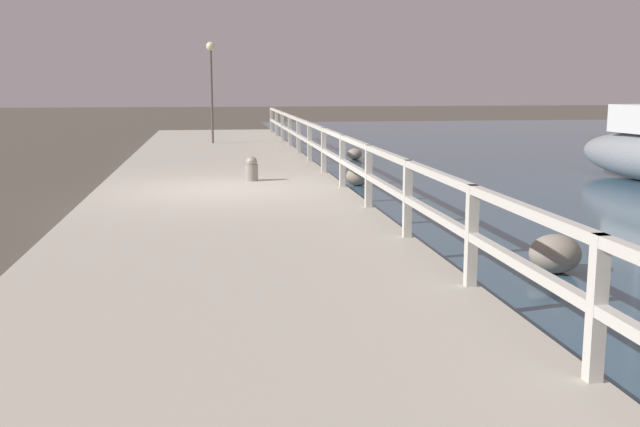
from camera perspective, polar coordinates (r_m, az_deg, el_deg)
ground_plane at (r=13.68m, az=-7.38°, el=0.58°), size 120.00×120.00×0.00m
dock_walkway at (r=13.66m, az=-7.39°, el=1.21°), size 4.59×36.00×0.30m
railing at (r=13.77m, az=1.73°, el=4.71°), size 0.10×32.50×0.96m
boulder_upstream at (r=16.31m, az=2.89°, el=2.85°), size 0.53×0.48×0.40m
boulder_mid_strip at (r=21.99m, az=2.66°, el=4.56°), size 0.43×0.39×0.32m
boulder_far_strip at (r=9.16m, az=17.48°, el=-2.94°), size 0.61×0.55×0.46m
mooring_bollard at (r=14.78m, az=-5.24°, el=3.42°), size 0.26×0.26×0.48m
dock_lamp at (r=24.40m, az=-8.30°, el=11.05°), size 0.28×0.28×3.20m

